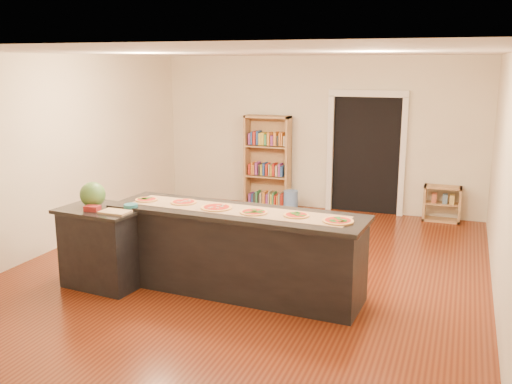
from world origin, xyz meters
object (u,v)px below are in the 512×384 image
(kitchen_island, at_px, (237,251))
(waste_bin, at_px, (291,201))
(low_shelf, at_px, (442,204))
(side_counter, at_px, (104,246))
(bookshelf, at_px, (267,161))
(watermelon, at_px, (93,195))

(kitchen_island, xyz_separation_m, waste_bin, (-0.50, 3.85, -0.31))
(low_shelf, height_order, waste_bin, low_shelf)
(kitchen_island, relative_size, side_counter, 3.10)
(bookshelf, relative_size, low_shelf, 2.78)
(low_shelf, bearing_deg, bookshelf, -179.64)
(waste_bin, xyz_separation_m, watermelon, (-1.23, -4.19, 0.94))
(low_shelf, bearing_deg, side_counter, -129.92)
(kitchen_island, distance_m, watermelon, 1.86)
(waste_bin, height_order, watermelon, watermelon)
(bookshelf, height_order, watermelon, bookshelf)
(watermelon, bearing_deg, waste_bin, 73.70)
(side_counter, height_order, bookshelf, bookshelf)
(waste_bin, bearing_deg, bookshelf, 155.68)
(kitchen_island, distance_m, side_counter, 1.63)
(kitchen_island, relative_size, low_shelf, 4.93)
(side_counter, bearing_deg, watermelon, -177.84)
(side_counter, distance_m, bookshelf, 4.50)
(side_counter, relative_size, low_shelf, 1.59)
(watermelon, bearing_deg, low_shelf, 49.11)
(side_counter, height_order, waste_bin, side_counter)
(kitchen_island, xyz_separation_m, bookshelf, (-1.04, 4.10, 0.35))
(bookshelf, bearing_deg, waste_bin, -24.32)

